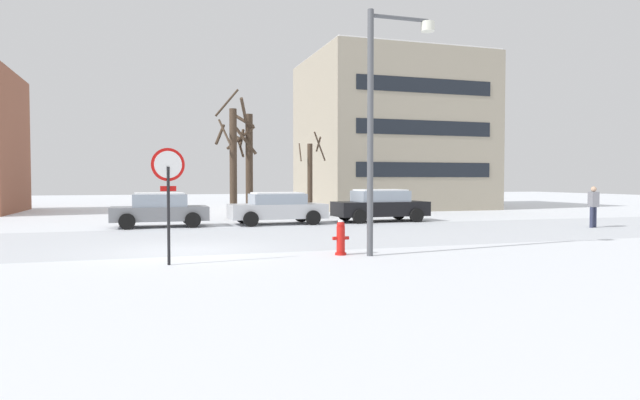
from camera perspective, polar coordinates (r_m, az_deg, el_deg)
ground_plane at (r=15.57m, az=-13.67°, el=-5.18°), size 120.00×120.00×0.00m
road_surface at (r=18.60m, az=-14.31°, el=-3.99°), size 80.00×8.12×0.00m
stop_sign at (r=13.04m, az=-15.46°, el=1.71°), size 0.75×0.13×2.69m
fire_hydrant at (r=14.35m, az=2.16°, el=-3.87°), size 0.44×0.30×0.93m
street_lamp at (r=14.40m, az=6.41°, el=9.49°), size 1.88×0.36×6.28m
parked_car_gray at (r=23.74m, az=-16.30°, el=-0.96°), size 3.91×2.03×1.42m
parked_car_silver at (r=24.25m, az=-4.45°, el=-0.82°), size 4.21×2.11×1.40m
parked_car_black at (r=25.93m, az=6.26°, el=-0.54°), size 4.38×2.12×1.51m
pedestrian_crossing at (r=25.10m, az=26.48°, el=-0.34°), size 0.41×0.46×1.69m
tree_far_right at (r=28.27m, az=-1.00°, el=2.33°), size 1.48×1.48×4.36m
tree_far_mid at (r=27.58m, az=-8.99°, el=4.39°), size 2.11×1.94×6.56m
tree_far_left at (r=28.41m, az=-7.42°, el=3.92°), size 1.11×1.39×5.31m
building_far_right at (r=38.98m, az=7.32°, el=6.84°), size 11.39×10.16×10.37m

